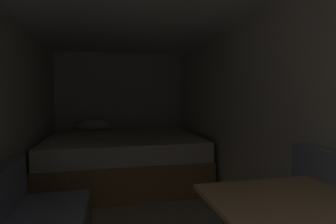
% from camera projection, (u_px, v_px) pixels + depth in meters
% --- Properties ---
extents(wall_back, '(2.43, 0.05, 2.10)m').
position_uv_depth(wall_back, '(121.00, 109.00, 4.99)').
color(wall_back, beige).
rests_on(wall_back, ground).
extents(wall_right, '(0.05, 5.14, 2.10)m').
position_uv_depth(wall_right, '(249.00, 121.00, 2.74)').
color(wall_right, beige).
rests_on(wall_right, ground).
extents(ceiling_slab, '(2.43, 5.14, 0.05)m').
position_uv_depth(ceiling_slab, '(133.00, 7.00, 2.40)').
color(ceiling_slab, white).
rests_on(ceiling_slab, wall_left).
extents(bed, '(2.21, 1.89, 0.89)m').
position_uv_depth(bed, '(124.00, 158.00, 4.05)').
color(bed, '#9E7247').
rests_on(bed, ground).
extents(dinette_table, '(0.79, 0.69, 0.78)m').
position_uv_depth(dinette_table, '(290.00, 220.00, 1.33)').
color(dinette_table, tan).
rests_on(dinette_table, ground).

